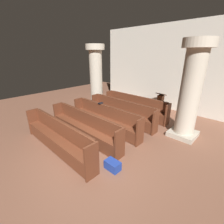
{
  "coord_description": "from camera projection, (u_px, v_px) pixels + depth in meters",
  "views": [
    {
      "loc": [
        3.11,
        -2.41,
        3.05
      ],
      "look_at": [
        -1.0,
        1.93,
        0.75
      ],
      "focal_mm": 24.72,
      "sensor_mm": 36.0,
      "label": 1
    }
  ],
  "objects": [
    {
      "name": "ground_plane",
      "position": [
        92.0,
        159.0,
        4.72
      ],
      "size": [
        19.2,
        19.2,
        0.0
      ],
      "primitive_type": "plane",
      "color": "brown"
    },
    {
      "name": "back_wall",
      "position": [
        180.0,
        69.0,
        8.04
      ],
      "size": [
        10.0,
        0.16,
        4.5
      ],
      "primitive_type": "cube",
      "color": "silver",
      "rests_on": "ground"
    },
    {
      "name": "pew_row_0",
      "position": [
        135.0,
        105.0,
        7.9
      ],
      "size": [
        3.62,
        0.47,
        1.0
      ],
      "color": "brown",
      "rests_on": "ground"
    },
    {
      "name": "pew_row_1",
      "position": [
        121.0,
        111.0,
        7.17
      ],
      "size": [
        3.62,
        0.46,
        1.0
      ],
      "color": "brown",
      "rests_on": "ground"
    },
    {
      "name": "pew_row_2",
      "position": [
        105.0,
        117.0,
        6.44
      ],
      "size": [
        3.62,
        0.47,
        1.0
      ],
      "color": "brown",
      "rests_on": "ground"
    },
    {
      "name": "pew_row_3",
      "position": [
        84.0,
        125.0,
        5.72
      ],
      "size": [
        3.62,
        0.46,
        1.0
      ],
      "color": "brown",
      "rests_on": "ground"
    },
    {
      "name": "pew_row_4",
      "position": [
        57.0,
        136.0,
        4.99
      ],
      "size": [
        3.62,
        0.46,
        1.0
      ],
      "color": "brown",
      "rests_on": "ground"
    },
    {
      "name": "pillar_aisle_side",
      "position": [
        191.0,
        90.0,
        5.42
      ],
      "size": [
        1.03,
        1.03,
        3.5
      ],
      "color": "#B6AD9A",
      "rests_on": "ground"
    },
    {
      "name": "pillar_far_side",
      "position": [
        96.0,
        76.0,
        8.92
      ],
      "size": [
        1.03,
        1.03,
        3.5
      ],
      "color": "#B6AD9A",
      "rests_on": "ground"
    },
    {
      "name": "lectern",
      "position": [
        160.0,
        104.0,
        8.35
      ],
      "size": [
        0.48,
        0.45,
        1.08
      ],
      "color": "brown",
      "rests_on": "ground"
    },
    {
      "name": "hymn_book",
      "position": [
        101.0,
        103.0,
        6.66
      ],
      "size": [
        0.15,
        0.21,
        0.03
      ],
      "primitive_type": "cube",
      "color": "black",
      "rests_on": "pew_row_2"
    },
    {
      "name": "kneeler_box_blue",
      "position": [
        113.0,
        165.0,
        4.28
      ],
      "size": [
        0.43,
        0.28,
        0.26
      ],
      "primitive_type": "cube",
      "color": "navy",
      "rests_on": "ground"
    }
  ]
}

